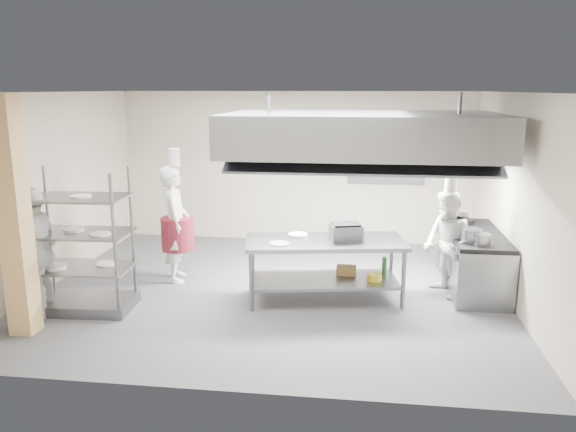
# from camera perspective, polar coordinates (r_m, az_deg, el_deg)

# --- Properties ---
(floor) EXTENTS (7.00, 7.00, 0.00)m
(floor) POSITION_cam_1_polar(r_m,az_deg,el_deg) (8.77, -1.59, -7.54)
(floor) COLOR #3C3C3F
(floor) RESTS_ON ground
(ceiling) EXTENTS (7.00, 7.00, 0.00)m
(ceiling) POSITION_cam_1_polar(r_m,az_deg,el_deg) (8.22, -1.73, 12.47)
(ceiling) COLOR silver
(ceiling) RESTS_ON wall_back
(wall_back) EXTENTS (7.00, 0.00, 7.00)m
(wall_back) POSITION_cam_1_polar(r_m,az_deg,el_deg) (11.30, 0.73, 4.94)
(wall_back) COLOR #BDAE96
(wall_back) RESTS_ON ground
(wall_left) EXTENTS (0.00, 6.00, 6.00)m
(wall_left) POSITION_cam_1_polar(r_m,az_deg,el_deg) (9.55, -22.89, 2.47)
(wall_left) COLOR #BDAE96
(wall_left) RESTS_ON ground
(wall_right) EXTENTS (0.00, 6.00, 6.00)m
(wall_right) POSITION_cam_1_polar(r_m,az_deg,el_deg) (8.55, 22.19, 1.42)
(wall_right) COLOR #BDAE96
(wall_right) RESTS_ON ground
(column) EXTENTS (0.30, 0.30, 3.00)m
(column) POSITION_cam_1_polar(r_m,az_deg,el_deg) (7.66, -26.04, -0.19)
(column) COLOR #DEB272
(column) RESTS_ON floor
(exhaust_hood) EXTENTS (4.00, 2.50, 0.60)m
(exhaust_hood) POSITION_cam_1_polar(r_m,az_deg,el_deg) (8.54, 7.47, 8.35)
(exhaust_hood) COLOR gray
(exhaust_hood) RESTS_ON ceiling
(hood_strip_a) EXTENTS (1.60, 0.12, 0.04)m
(hood_strip_a) POSITION_cam_1_polar(r_m,az_deg,el_deg) (8.62, 1.38, 6.36)
(hood_strip_a) COLOR white
(hood_strip_a) RESTS_ON exhaust_hood
(hood_strip_b) EXTENTS (1.60, 0.12, 0.04)m
(hood_strip_b) POSITION_cam_1_polar(r_m,az_deg,el_deg) (8.62, 13.43, 6.01)
(hood_strip_b) COLOR white
(hood_strip_b) RESTS_ON exhaust_hood
(wall_shelf) EXTENTS (1.50, 0.28, 0.04)m
(wall_shelf) POSITION_cam_1_polar(r_m,az_deg,el_deg) (11.08, 9.95, 4.59)
(wall_shelf) COLOR gray
(wall_shelf) RESTS_ON wall_back
(island) EXTENTS (2.42, 1.32, 0.91)m
(island) POSITION_cam_1_polar(r_m,az_deg,el_deg) (8.27, 3.76, -5.50)
(island) COLOR gray
(island) RESTS_ON floor
(island_worktop) EXTENTS (2.42, 1.32, 0.06)m
(island_worktop) POSITION_cam_1_polar(r_m,az_deg,el_deg) (8.14, 3.81, -2.66)
(island_worktop) COLOR gray
(island_worktop) RESTS_ON island
(island_undershelf) EXTENTS (2.22, 1.20, 0.04)m
(island_undershelf) POSITION_cam_1_polar(r_m,az_deg,el_deg) (8.32, 3.75, -6.51)
(island_undershelf) COLOR slate
(island_undershelf) RESTS_ON island
(pass_rack) EXTENTS (1.37, 0.85, 1.99)m
(pass_rack) POSITION_cam_1_polar(r_m,az_deg,el_deg) (8.26, -20.31, -2.39)
(pass_rack) COLOR slate
(pass_rack) RESTS_ON floor
(cooking_range) EXTENTS (0.80, 2.00, 0.84)m
(cooking_range) POSITION_cam_1_polar(r_m,az_deg,el_deg) (9.19, 18.31, -4.49)
(cooking_range) COLOR slate
(cooking_range) RESTS_ON floor
(range_top) EXTENTS (0.78, 1.96, 0.06)m
(range_top) POSITION_cam_1_polar(r_m,az_deg,el_deg) (9.07, 18.51, -1.77)
(range_top) COLOR black
(range_top) RESTS_ON cooking_range
(chef_head) EXTENTS (0.63, 0.79, 1.87)m
(chef_head) POSITION_cam_1_polar(r_m,az_deg,el_deg) (9.15, -11.40, -0.78)
(chef_head) COLOR white
(chef_head) RESTS_ON floor
(chef_line) EXTENTS (0.85, 0.95, 1.60)m
(chef_line) POSITION_cam_1_polar(r_m,az_deg,el_deg) (8.64, 15.82, -2.78)
(chef_line) COLOR silver
(chef_line) RESTS_ON floor
(chef_plating) EXTENTS (0.61, 1.11, 1.79)m
(chef_plating) POSITION_cam_1_polar(r_m,az_deg,el_deg) (8.31, -24.08, -3.34)
(chef_plating) COLOR silver
(chef_plating) RESTS_ON floor
(griddle) EXTENTS (0.52, 0.45, 0.22)m
(griddle) POSITION_cam_1_polar(r_m,az_deg,el_deg) (8.17, 5.90, -1.64)
(griddle) COLOR slate
(griddle) RESTS_ON island_worktop
(wicker_basket) EXTENTS (0.30, 0.21, 0.13)m
(wicker_basket) POSITION_cam_1_polar(r_m,az_deg,el_deg) (8.52, 5.94, -5.50)
(wicker_basket) COLOR olive
(wicker_basket) RESTS_ON island_undershelf
(stockpot) EXTENTS (0.28, 0.28, 0.19)m
(stockpot) POSITION_cam_1_polar(r_m,az_deg,el_deg) (8.45, 18.15, -1.89)
(stockpot) COLOR gray
(stockpot) RESTS_ON range_top
(plate_stack) EXTENTS (0.28, 0.28, 0.05)m
(plate_stack) POSITION_cam_1_polar(r_m,az_deg,el_deg) (8.36, -20.12, -4.78)
(plate_stack) COLOR white
(plate_stack) RESTS_ON pass_rack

